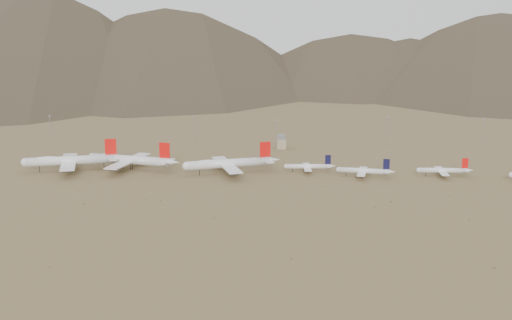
{
  "coord_description": "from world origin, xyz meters",
  "views": [
    {
      "loc": [
        35.7,
        -467.14,
        119.9
      ],
      "look_at": [
        12.77,
        30.0,
        9.84
      ],
      "focal_mm": 50.0,
      "sensor_mm": 36.0,
      "label": 1
    }
  ],
  "objects_px": {
    "widebody_centre": "(130,160)",
    "widebody_east": "(229,163)",
    "control_tower": "(281,142)",
    "widebody_west": "(71,160)",
    "narrowbody_a": "(309,166)",
    "narrowbody_b": "(365,171)"
  },
  "relations": [
    {
      "from": "widebody_west",
      "to": "narrowbody_b",
      "type": "relative_size",
      "value": 1.8
    },
    {
      "from": "widebody_west",
      "to": "widebody_east",
      "type": "relative_size",
      "value": 1.06
    },
    {
      "from": "widebody_west",
      "to": "widebody_centre",
      "type": "height_order",
      "value": "widebody_west"
    },
    {
      "from": "narrowbody_b",
      "to": "control_tower",
      "type": "bearing_deg",
      "value": 131.24
    },
    {
      "from": "narrowbody_a",
      "to": "narrowbody_b",
      "type": "relative_size",
      "value": 0.92
    },
    {
      "from": "widebody_centre",
      "to": "widebody_east",
      "type": "xyz_separation_m",
      "value": [
        73.18,
        -8.1,
        -0.09
      ]
    },
    {
      "from": "widebody_centre",
      "to": "narrowbody_b",
      "type": "height_order",
      "value": "widebody_centre"
    },
    {
      "from": "widebody_west",
      "to": "narrowbody_a",
      "type": "relative_size",
      "value": 1.96
    },
    {
      "from": "widebody_east",
      "to": "narrowbody_a",
      "type": "height_order",
      "value": "widebody_east"
    },
    {
      "from": "widebody_west",
      "to": "control_tower",
      "type": "bearing_deg",
      "value": 15.37
    },
    {
      "from": "widebody_centre",
      "to": "narrowbody_b",
      "type": "bearing_deg",
      "value": 9.49
    },
    {
      "from": "narrowbody_b",
      "to": "control_tower",
      "type": "distance_m",
      "value": 114.18
    },
    {
      "from": "widebody_west",
      "to": "narrowbody_a",
      "type": "bearing_deg",
      "value": -13.16
    },
    {
      "from": "widebody_centre",
      "to": "narrowbody_a",
      "type": "bearing_deg",
      "value": 14.07
    },
    {
      "from": "widebody_east",
      "to": "narrowbody_b",
      "type": "bearing_deg",
      "value": -22.88
    },
    {
      "from": "widebody_centre",
      "to": "control_tower",
      "type": "bearing_deg",
      "value": 51.34
    },
    {
      "from": "widebody_west",
      "to": "widebody_centre",
      "type": "distance_m",
      "value": 42.58
    },
    {
      "from": "widebody_centre",
      "to": "control_tower",
      "type": "relative_size",
      "value": 5.99
    },
    {
      "from": "narrowbody_b",
      "to": "narrowbody_a",
      "type": "bearing_deg",
      "value": 169.97
    },
    {
      "from": "narrowbody_b",
      "to": "control_tower",
      "type": "relative_size",
      "value": 3.43
    },
    {
      "from": "widebody_centre",
      "to": "narrowbody_a",
      "type": "distance_m",
      "value": 131.18
    },
    {
      "from": "control_tower",
      "to": "narrowbody_b",
      "type": "bearing_deg",
      "value": -58.47
    }
  ]
}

